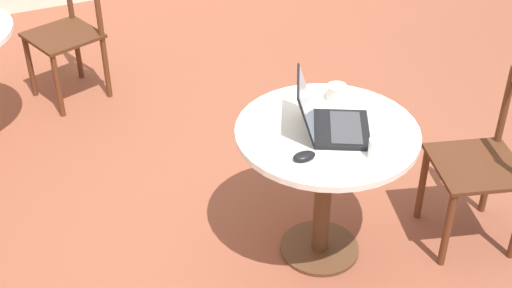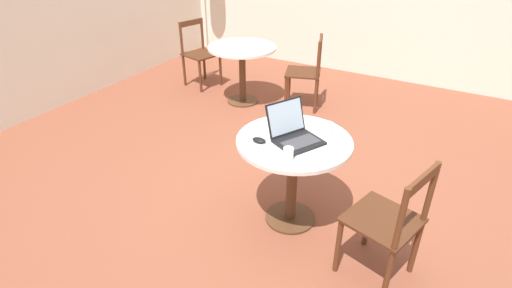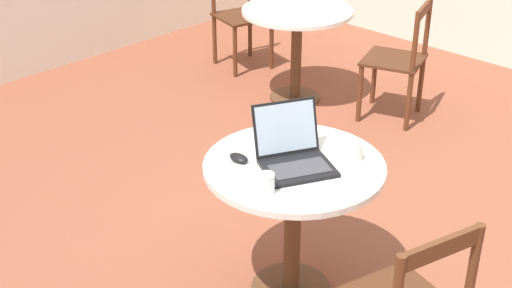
# 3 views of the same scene
# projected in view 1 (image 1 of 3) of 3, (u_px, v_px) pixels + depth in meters

# --- Properties ---
(ground_plane) EXTENTS (16.00, 16.00, 0.00)m
(ground_plane) POSITION_uv_depth(u_px,v_px,m) (262.00, 225.00, 3.67)
(ground_plane) COLOR brown
(cafe_table_near) EXTENTS (0.82, 0.82, 0.71)m
(cafe_table_near) POSITION_uv_depth(u_px,v_px,m) (326.00, 157.00, 3.20)
(cafe_table_near) COLOR #51331E
(cafe_table_near) RESTS_ON ground_plane
(chair_near_front) EXTENTS (0.50, 0.50, 0.86)m
(chair_near_front) POSITION_uv_depth(u_px,v_px,m) (485.00, 165.00, 3.36)
(chair_near_front) COLOR #562D19
(chair_near_front) RESTS_ON ground_plane
(chair_mid_front) EXTENTS (0.51, 0.51, 0.86)m
(chair_mid_front) POSITION_uv_depth(u_px,v_px,m) (69.00, 34.00, 4.51)
(chair_mid_front) COLOR #562D19
(chair_mid_front) RESTS_ON ground_plane
(laptop) EXTENTS (0.41, 0.42, 0.25)m
(laptop) POSITION_uv_depth(u_px,v_px,m) (330.00, 121.00, 3.08)
(laptop) COLOR black
(laptop) RESTS_ON cafe_table_near
(mouse) EXTENTS (0.06, 0.10, 0.03)m
(mouse) POSITION_uv_depth(u_px,v_px,m) (304.00, 156.00, 2.92)
(mouse) COLOR black
(mouse) RESTS_ON cafe_table_near
(mug) EXTENTS (0.12, 0.09, 0.08)m
(mug) POSITION_uv_depth(u_px,v_px,m) (337.00, 92.00, 3.30)
(mug) COLOR silver
(mug) RESTS_ON cafe_table_near
(drinking_glass) EXTENTS (0.07, 0.07, 0.09)m
(drinking_glass) POSITION_uv_depth(u_px,v_px,m) (376.00, 149.00, 2.92)
(drinking_glass) COLOR silver
(drinking_glass) RESTS_ON cafe_table_near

